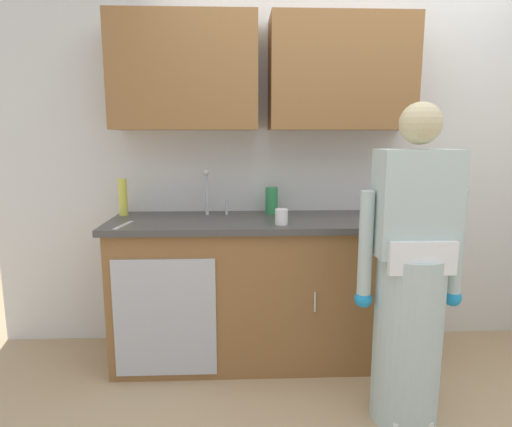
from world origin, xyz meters
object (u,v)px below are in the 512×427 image
(cup_by_sink, at_px, (281,217))
(knife_on_counter, at_px, (123,225))
(person_at_sink, at_px, (410,292))
(sink, at_px, (212,221))
(bottle_water_short, at_px, (395,194))
(bottle_dish_liquid, at_px, (272,201))
(bottle_cleaner_spray, at_px, (123,197))

(cup_by_sink, relative_size, knife_on_counter, 0.39)
(person_at_sink, xyz_separation_m, cup_by_sink, (-0.60, 0.50, 0.29))
(sink, height_order, bottle_water_short, sink)
(sink, distance_m, cup_by_sink, 0.47)
(bottle_dish_liquid, height_order, bottle_water_short, bottle_water_short)
(cup_by_sink, height_order, knife_on_counter, cup_by_sink)
(knife_on_counter, bearing_deg, sink, -59.02)
(sink, bearing_deg, knife_on_counter, -158.56)
(bottle_cleaner_spray, bearing_deg, cup_by_sink, -18.88)
(bottle_water_short, bearing_deg, cup_by_sink, -156.17)
(bottle_cleaner_spray, distance_m, knife_on_counter, 0.38)
(bottle_dish_liquid, height_order, knife_on_counter, bottle_dish_liquid)
(person_at_sink, relative_size, cup_by_sink, 17.33)
(cup_by_sink, distance_m, knife_on_counter, 0.94)
(sink, relative_size, bottle_dish_liquid, 2.77)
(bottle_water_short, bearing_deg, knife_on_counter, -168.40)
(bottle_cleaner_spray, height_order, knife_on_counter, bottle_cleaner_spray)
(bottle_cleaner_spray, bearing_deg, bottle_dish_liquid, 1.34)
(sink, xyz_separation_m, person_at_sink, (1.03, -0.70, -0.23))
(person_at_sink, distance_m, bottle_cleaner_spray, 1.87)
(bottle_cleaner_spray, distance_m, bottle_water_short, 1.83)
(person_at_sink, relative_size, bottle_water_short, 6.11)
(bottle_dish_liquid, relative_size, bottle_cleaner_spray, 0.74)
(bottle_dish_liquid, height_order, bottle_cleaner_spray, bottle_cleaner_spray)
(person_at_sink, bearing_deg, knife_on_counter, 161.99)
(cup_by_sink, bearing_deg, bottle_dish_liquid, 94.73)
(knife_on_counter, bearing_deg, bottle_cleaner_spray, 23.15)
(knife_on_counter, bearing_deg, cup_by_sink, -80.47)
(bottle_cleaner_spray, distance_m, cup_by_sink, 1.08)
(sink, xyz_separation_m, bottle_cleaner_spray, (-0.59, 0.15, 0.14))
(sink, height_order, knife_on_counter, sink)
(person_at_sink, bearing_deg, bottle_cleaner_spray, 152.38)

